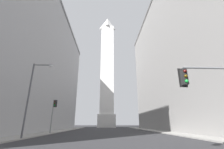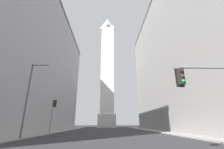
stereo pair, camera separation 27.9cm
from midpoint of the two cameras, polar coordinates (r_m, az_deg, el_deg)
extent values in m
cube|color=gray|center=(31.11, -26.12, -19.49)|extent=(5.00, 87.01, 0.15)
cube|color=gray|center=(31.57, 23.39, -19.79)|extent=(5.00, 87.01, 0.15)
cube|color=#9E9EA0|center=(46.14, -35.78, 3.61)|extent=(26.34, 56.57, 32.29)
cube|color=slate|center=(53.71, -32.32, 20.34)|extent=(26.60, 57.14, 0.90)
cube|color=gray|center=(46.14, 33.22, 6.09)|extent=(25.93, 57.11, 36.71)
cube|color=silver|center=(75.17, -1.90, -17.28)|extent=(8.43, 8.43, 5.90)
cube|color=white|center=(80.38, -1.70, 2.53)|extent=(6.74, 6.74, 48.57)
pyramid|color=white|center=(94.02, -1.53, 18.69)|extent=(6.74, 6.74, 7.42)
cylinder|color=slate|center=(12.57, 35.24, 2.05)|extent=(5.03, 0.14, 0.14)
cube|color=black|center=(11.02, 25.43, -0.81)|extent=(0.37, 0.37, 1.10)
cube|color=black|center=(11.17, 24.94, -1.08)|extent=(0.58, 0.09, 1.32)
sphere|color=#410907|center=(10.97, 25.72, 1.19)|extent=(0.22, 0.22, 0.22)
sphere|color=#483506|center=(10.87, 25.96, -0.51)|extent=(0.22, 0.22, 0.22)
sphere|color=green|center=(10.79, 26.21, -2.23)|extent=(0.22, 0.22, 0.22)
cylinder|color=slate|center=(29.95, -21.84, -14.53)|extent=(0.18, 0.18, 5.96)
cylinder|color=#262626|center=(29.96, -22.53, -20.09)|extent=(0.40, 0.40, 0.10)
cube|color=black|center=(30.04, -20.79, -10.26)|extent=(0.38, 0.38, 1.10)
cube|color=black|center=(30.20, -20.65, -10.32)|extent=(0.58, 0.10, 1.32)
sphere|color=#410907|center=(29.91, -20.87, -9.56)|extent=(0.22, 0.22, 0.22)
sphere|color=#483506|center=(29.87, -20.94, -10.21)|extent=(0.22, 0.22, 0.22)
sphere|color=green|center=(29.83, -21.02, -10.85)|extent=(0.22, 0.22, 0.22)
cylinder|color=#4C4C51|center=(21.05, -29.36, -8.08)|extent=(0.20, 0.20, 9.13)
cylinder|color=#4C4C51|center=(21.64, -24.95, 3.23)|extent=(2.22, 0.12, 0.12)
sphere|color=#4C4C51|center=(22.10, -27.60, 3.20)|extent=(0.20, 0.20, 0.20)
ellipsoid|color=silver|center=(21.20, -22.23, 2.96)|extent=(0.64, 0.36, 0.26)
camera|label=1|loc=(0.14, -89.85, -0.05)|focal=24.00mm
camera|label=2|loc=(0.14, 90.15, 0.05)|focal=24.00mm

